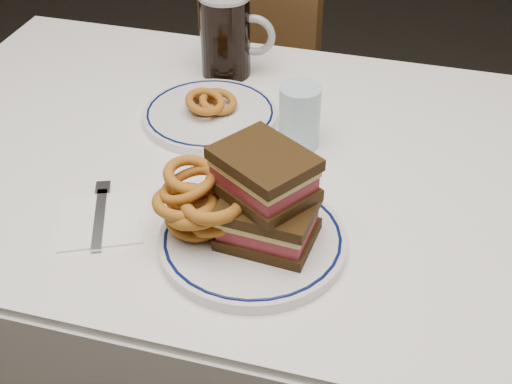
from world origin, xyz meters
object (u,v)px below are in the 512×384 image
(main_plate, at_px, (253,240))
(reuben_sandwich, at_px, (266,198))
(beer_mug, at_px, (227,34))
(far_plate, at_px, (210,115))
(chair_far, at_px, (278,85))

(main_plate, distance_m, reuben_sandwich, 0.08)
(beer_mug, height_order, far_plate, beer_mug)
(main_plate, height_order, far_plate, main_plate)
(chair_far, bearing_deg, reuben_sandwich, -77.09)
(reuben_sandwich, distance_m, beer_mug, 0.53)
(main_plate, bearing_deg, far_plate, 118.44)
(beer_mug, bearing_deg, chair_far, 92.04)
(reuben_sandwich, height_order, beer_mug, beer_mug)
(reuben_sandwich, height_order, far_plate, reuben_sandwich)
(main_plate, xyz_separation_m, reuben_sandwich, (0.02, 0.01, 0.08))
(chair_far, height_order, beer_mug, beer_mug)
(beer_mug, xyz_separation_m, far_plate, (0.02, -0.18, -0.08))
(beer_mug, bearing_deg, far_plate, -83.26)
(chair_far, relative_size, beer_mug, 4.77)
(chair_far, relative_size, main_plate, 2.94)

